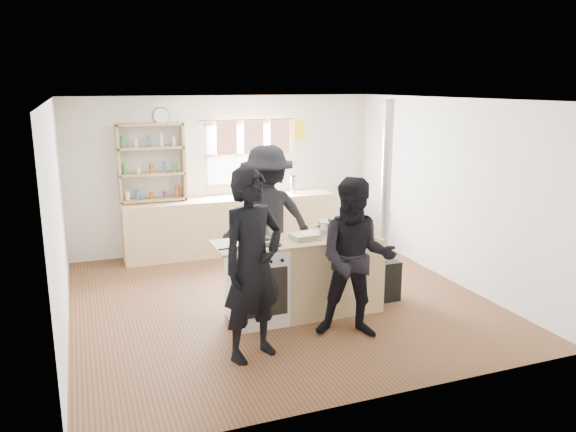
% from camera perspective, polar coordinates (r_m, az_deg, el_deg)
% --- Properties ---
extents(ground, '(5.00, 5.00, 0.01)m').
position_cam_1_polar(ground, '(7.24, -1.07, -8.43)').
color(ground, brown).
rests_on(ground, ground).
extents(back_counter, '(3.40, 0.55, 0.90)m').
position_cam_1_polar(back_counter, '(9.13, -5.77, -0.91)').
color(back_counter, '#D9B883').
rests_on(back_counter, ground).
extents(shelving_unit, '(1.00, 0.28, 1.20)m').
position_cam_1_polar(shelving_unit, '(8.82, -13.71, 5.32)').
color(shelving_unit, tan).
rests_on(shelving_unit, back_counter).
extents(thermos, '(0.10, 0.10, 0.28)m').
position_cam_1_polar(thermos, '(9.33, 0.52, 3.18)').
color(thermos, silver).
rests_on(thermos, back_counter).
extents(cooking_island, '(1.97, 0.64, 0.93)m').
position_cam_1_polar(cooking_island, '(6.65, 1.70, -6.13)').
color(cooking_island, white).
rests_on(cooking_island, ground).
extents(skillet_greens, '(0.36, 0.36, 0.05)m').
position_cam_1_polar(skillet_greens, '(6.15, -4.07, -2.96)').
color(skillet_greens, black).
rests_on(skillet_greens, cooking_island).
extents(roast_tray, '(0.32, 0.28, 0.07)m').
position_cam_1_polar(roast_tray, '(6.47, 1.70, -2.04)').
color(roast_tray, silver).
rests_on(roast_tray, cooking_island).
extents(stockpot_stove, '(0.22, 0.22, 0.18)m').
position_cam_1_polar(stockpot_stove, '(6.52, -1.99, -1.54)').
color(stockpot_stove, '#BABABC').
rests_on(stockpot_stove, cooking_island).
extents(stockpot_counter, '(0.26, 0.26, 0.20)m').
position_cam_1_polar(stockpot_counter, '(6.65, 4.19, -1.19)').
color(stockpot_counter, silver).
rests_on(stockpot_counter, cooking_island).
extents(bread_board, '(0.33, 0.27, 0.12)m').
position_cam_1_polar(bread_board, '(6.72, 7.75, -1.46)').
color(bread_board, tan).
rests_on(bread_board, cooking_island).
extents(flue_heater, '(0.35, 0.35, 2.50)m').
position_cam_1_polar(flue_heater, '(7.15, 9.69, -3.38)').
color(flue_heater, black).
rests_on(flue_heater, ground).
extents(person_near_left, '(0.82, 0.68, 1.92)m').
position_cam_1_polar(person_near_left, '(5.47, -3.61, -5.01)').
color(person_near_left, black).
rests_on(person_near_left, ground).
extents(person_near_right, '(1.05, 0.96, 1.74)m').
position_cam_1_polar(person_near_right, '(5.99, 6.92, -4.34)').
color(person_near_right, black).
rests_on(person_near_right, ground).
extents(person_far, '(1.26, 0.75, 1.92)m').
position_cam_1_polar(person_far, '(7.30, -2.12, -0.31)').
color(person_far, black).
rests_on(person_far, ground).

